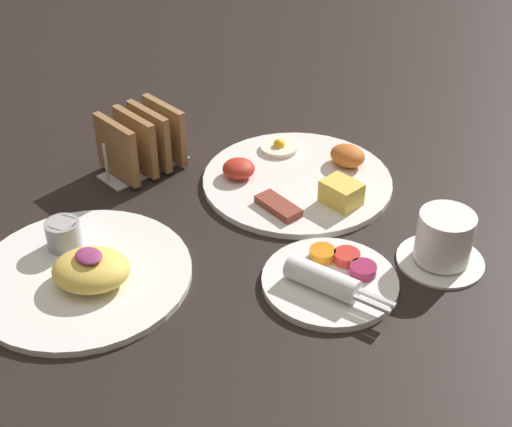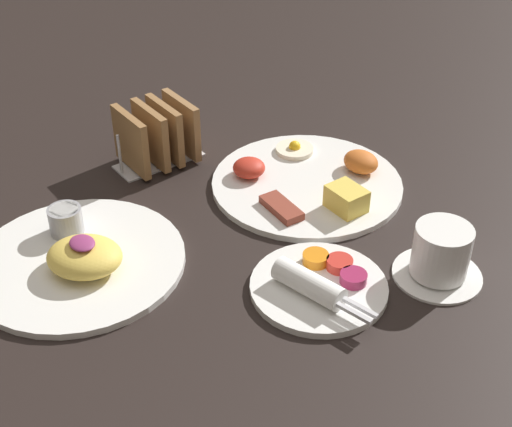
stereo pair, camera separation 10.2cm
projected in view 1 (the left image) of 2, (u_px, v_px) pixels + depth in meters
ground_plane at (214, 219)px, 1.07m from camera, size 3.00×3.00×0.00m
plate_breakfast at (300, 178)px, 1.14m from camera, size 0.30×0.30×0.05m
plate_condiments at (330, 279)px, 0.94m from camera, size 0.19×0.18×0.04m
plate_foreground at (83, 270)px, 0.95m from camera, size 0.29×0.29×0.06m
toast_rack at (142, 142)px, 1.16m from camera, size 0.10×0.15×0.10m
coffee_cup at (444, 241)px, 0.96m from camera, size 0.12×0.12×0.08m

